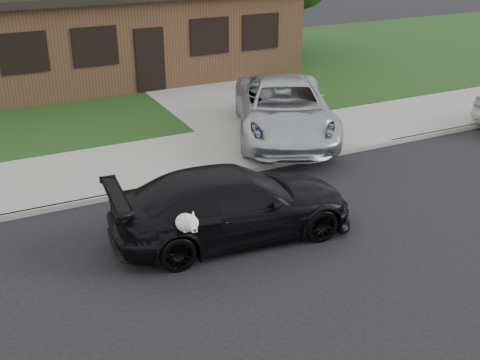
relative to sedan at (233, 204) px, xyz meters
name	(u,v)px	position (x,y,z in m)	size (l,w,h in m)	color
ground	(135,287)	(-2.23, -0.86, -0.68)	(120.00, 120.00, 0.00)	black
sidewalk	(72,177)	(-2.23, 4.14, -0.62)	(60.00, 3.00, 0.12)	gray
curb	(86,202)	(-2.23, 2.64, -0.62)	(60.00, 0.12, 0.12)	gray
lawn	(22,93)	(-2.23, 12.14, -0.62)	(60.00, 13.00, 0.13)	#193814
driveway	(217,93)	(3.77, 9.14, -0.61)	(4.50, 13.00, 0.14)	gray
sedan	(233,204)	(0.00, 0.00, 0.00)	(4.83, 2.40, 1.36)	black
minivan	(284,109)	(3.59, 4.28, 0.20)	(2.48, 5.38, 1.50)	silver
recycling_bin	(264,142)	(2.28, 2.98, -0.12)	(0.61, 0.61, 0.88)	navy
house	(115,15)	(1.77, 14.13, 1.45)	(12.60, 8.60, 4.65)	#422B1C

